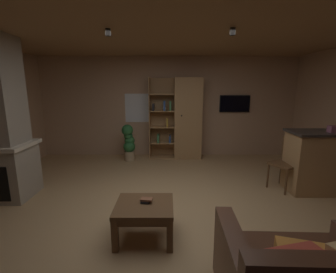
{
  "coord_description": "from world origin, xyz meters",
  "views": [
    {
      "loc": [
        -0.01,
        -3.1,
        1.78
      ],
      "look_at": [
        0.0,
        0.4,
        1.05
      ],
      "focal_mm": 25.01,
      "sensor_mm": 36.0,
      "label": 1
    }
  ],
  "objects_px": {
    "coffee_table": "(144,211)",
    "wall_mounted_tv": "(234,104)",
    "tissue_box": "(332,129)",
    "bookshelf_cabinet": "(184,119)",
    "dining_chair": "(287,160)",
    "potted_floor_plant": "(128,142)",
    "kitchen_bar_counter": "(333,162)",
    "table_book_1": "(146,199)",
    "table_book_0": "(145,201)"
  },
  "relations": [
    {
      "from": "coffee_table",
      "to": "wall_mounted_tv",
      "type": "xyz_separation_m",
      "value": [
        2.01,
        3.55,
        1.03
      ]
    },
    {
      "from": "tissue_box",
      "to": "bookshelf_cabinet",
      "type": "bearing_deg",
      "value": 137.05
    },
    {
      "from": "tissue_box",
      "to": "wall_mounted_tv",
      "type": "distance_m",
      "value": 2.54
    },
    {
      "from": "tissue_box",
      "to": "coffee_table",
      "type": "bearing_deg",
      "value": -157.69
    },
    {
      "from": "dining_chair",
      "to": "potted_floor_plant",
      "type": "xyz_separation_m",
      "value": [
        -3.09,
        1.64,
        -0.06
      ]
    },
    {
      "from": "kitchen_bar_counter",
      "to": "table_book_1",
      "type": "xyz_separation_m",
      "value": [
        -3.1,
        -1.26,
        -0.06
      ]
    },
    {
      "from": "dining_chair",
      "to": "wall_mounted_tv",
      "type": "distance_m",
      "value": 2.32
    },
    {
      "from": "table_book_1",
      "to": "potted_floor_plant",
      "type": "xyz_separation_m",
      "value": [
        -0.71,
        3.02,
        0.0
      ]
    },
    {
      "from": "coffee_table",
      "to": "wall_mounted_tv",
      "type": "relative_size",
      "value": 0.88
    },
    {
      "from": "bookshelf_cabinet",
      "to": "coffee_table",
      "type": "xyz_separation_m",
      "value": [
        -0.69,
        -3.34,
        -0.66
      ]
    },
    {
      "from": "table_book_0",
      "to": "wall_mounted_tv",
      "type": "distance_m",
      "value": 4.14
    },
    {
      "from": "potted_floor_plant",
      "to": "dining_chair",
      "type": "bearing_deg",
      "value": -28.0
    },
    {
      "from": "table_book_0",
      "to": "kitchen_bar_counter",
      "type": "bearing_deg",
      "value": 21.96
    },
    {
      "from": "bookshelf_cabinet",
      "to": "wall_mounted_tv",
      "type": "relative_size",
      "value": 2.62
    },
    {
      "from": "kitchen_bar_counter",
      "to": "dining_chair",
      "type": "distance_m",
      "value": 0.73
    },
    {
      "from": "table_book_0",
      "to": "table_book_1",
      "type": "xyz_separation_m",
      "value": [
        0.02,
        -0.0,
        0.03
      ]
    },
    {
      "from": "bookshelf_cabinet",
      "to": "wall_mounted_tv",
      "type": "distance_m",
      "value": 1.38
    },
    {
      "from": "kitchen_bar_counter",
      "to": "tissue_box",
      "type": "distance_m",
      "value": 0.61
    },
    {
      "from": "table_book_1",
      "to": "potted_floor_plant",
      "type": "distance_m",
      "value": 3.11
    },
    {
      "from": "tissue_box",
      "to": "table_book_1",
      "type": "distance_m",
      "value": 3.24
    },
    {
      "from": "table_book_1",
      "to": "bookshelf_cabinet",
      "type": "bearing_deg",
      "value": 78.57
    },
    {
      "from": "kitchen_bar_counter",
      "to": "tissue_box",
      "type": "xyz_separation_m",
      "value": [
        -0.16,
        -0.08,
        0.58
      ]
    },
    {
      "from": "kitchen_bar_counter",
      "to": "table_book_0",
      "type": "relative_size",
      "value": 15.06
    },
    {
      "from": "dining_chair",
      "to": "wall_mounted_tv",
      "type": "bearing_deg",
      "value": 100.64
    },
    {
      "from": "table_book_1",
      "to": "potted_floor_plant",
      "type": "height_order",
      "value": "potted_floor_plant"
    },
    {
      "from": "coffee_table",
      "to": "table_book_1",
      "type": "distance_m",
      "value": 0.14
    },
    {
      "from": "bookshelf_cabinet",
      "to": "table_book_0",
      "type": "relative_size",
      "value": 19.57
    },
    {
      "from": "coffee_table",
      "to": "dining_chair",
      "type": "height_order",
      "value": "dining_chair"
    },
    {
      "from": "dining_chair",
      "to": "potted_floor_plant",
      "type": "height_order",
      "value": "dining_chair"
    },
    {
      "from": "wall_mounted_tv",
      "to": "bookshelf_cabinet",
      "type": "bearing_deg",
      "value": -170.89
    },
    {
      "from": "tissue_box",
      "to": "coffee_table",
      "type": "relative_size",
      "value": 0.18
    },
    {
      "from": "bookshelf_cabinet",
      "to": "kitchen_bar_counter",
      "type": "bearing_deg",
      "value": -39.9
    },
    {
      "from": "coffee_table",
      "to": "table_book_1",
      "type": "height_order",
      "value": "table_book_1"
    },
    {
      "from": "coffee_table",
      "to": "table_book_1",
      "type": "xyz_separation_m",
      "value": [
        0.02,
        0.04,
        0.13
      ]
    },
    {
      "from": "bookshelf_cabinet",
      "to": "table_book_1",
      "type": "xyz_separation_m",
      "value": [
        -0.67,
        -3.3,
        -0.53
      ]
    },
    {
      "from": "table_book_0",
      "to": "dining_chair",
      "type": "height_order",
      "value": "dining_chair"
    },
    {
      "from": "kitchen_bar_counter",
      "to": "coffee_table",
      "type": "xyz_separation_m",
      "value": [
        -3.13,
        -1.3,
        -0.19
      ]
    },
    {
      "from": "table_book_0",
      "to": "table_book_1",
      "type": "distance_m",
      "value": 0.03
    },
    {
      "from": "potted_floor_plant",
      "to": "coffee_table",
      "type": "bearing_deg",
      "value": -77.4
    },
    {
      "from": "potted_floor_plant",
      "to": "kitchen_bar_counter",
      "type": "bearing_deg",
      "value": -24.84
    },
    {
      "from": "dining_chair",
      "to": "table_book_1",
      "type": "bearing_deg",
      "value": -149.91
    },
    {
      "from": "table_book_0",
      "to": "wall_mounted_tv",
      "type": "bearing_deg",
      "value": 60.33
    },
    {
      "from": "tissue_box",
      "to": "potted_floor_plant",
      "type": "height_order",
      "value": "tissue_box"
    },
    {
      "from": "tissue_box",
      "to": "dining_chair",
      "type": "relative_size",
      "value": 0.13
    },
    {
      "from": "dining_chair",
      "to": "potted_floor_plant",
      "type": "relative_size",
      "value": 1.01
    },
    {
      "from": "coffee_table",
      "to": "table_book_1",
      "type": "relative_size",
      "value": 4.94
    },
    {
      "from": "tissue_box",
      "to": "wall_mounted_tv",
      "type": "relative_size",
      "value": 0.16
    },
    {
      "from": "table_book_0",
      "to": "dining_chair",
      "type": "distance_m",
      "value": 2.77
    },
    {
      "from": "coffee_table",
      "to": "tissue_box",
      "type": "bearing_deg",
      "value": 22.31
    },
    {
      "from": "coffee_table",
      "to": "potted_floor_plant",
      "type": "distance_m",
      "value": 3.15
    }
  ]
}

